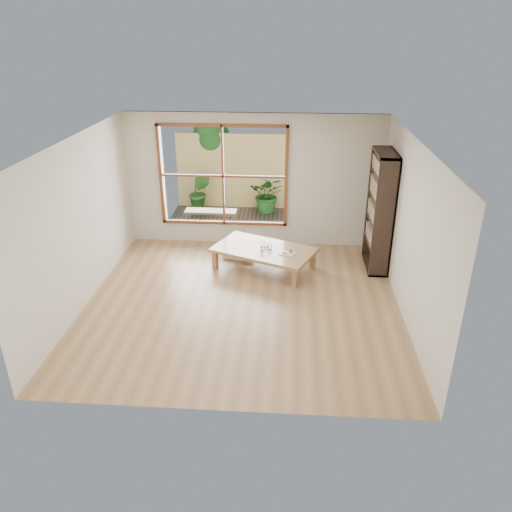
{
  "coord_description": "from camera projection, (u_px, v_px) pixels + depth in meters",
  "views": [
    {
      "loc": [
        0.72,
        -6.96,
        4.08
      ],
      "look_at": [
        0.17,
        0.6,
        0.55
      ],
      "focal_mm": 35.0,
      "sensor_mm": 36.0,
      "label": 1
    }
  ],
  "objects": [
    {
      "name": "shrub_left",
      "position": [
        200.0,
        192.0,
        11.73
      ],
      "size": [
        0.52,
        0.42,
        0.93
      ],
      "primitive_type": "imported",
      "rotation": [
        0.0,
        0.0,
        0.02
      ],
      "color": "#24551F",
      "rests_on": "deck"
    },
    {
      "name": "glass_tall",
      "position": [
        262.0,
        248.0,
        8.92
      ],
      "size": [
        0.06,
        0.06,
        0.12
      ],
      "primitive_type": "cylinder",
      "color": "silver",
      "rests_on": "low_table"
    },
    {
      "name": "bookshelf",
      "position": [
        380.0,
        212.0,
        8.83
      ],
      "size": [
        0.34,
        0.96,
        2.13
      ],
      "primitive_type": "cube",
      "color": "#31221B",
      "rests_on": "ground"
    },
    {
      "name": "garden_bench",
      "position": [
        211.0,
        213.0,
        10.93
      ],
      "size": [
        1.13,
        0.35,
        0.36
      ],
      "rotation": [
        0.0,
        0.0,
        -0.02
      ],
      "color": "#31221B",
      "rests_on": "deck"
    },
    {
      "name": "bamboo_fence",
      "position": [
        235.0,
        172.0,
        11.84
      ],
      "size": [
        2.8,
        0.06,
        1.8
      ],
      "primitive_type": "cube",
      "color": "#DEBF72",
      "rests_on": "ground"
    },
    {
      "name": "shrub_right",
      "position": [
        268.0,
        194.0,
        11.67
      ],
      "size": [
        0.87,
        0.78,
        0.88
      ],
      "primitive_type": "imported",
      "rotation": [
        0.0,
        0.0,
        -0.12
      ],
      "color": "#24551F",
      "rests_on": "deck"
    },
    {
      "name": "floor_cushion",
      "position": [
        242.0,
        252.0,
        9.72
      ],
      "size": [
        0.7,
        0.7,
        0.09
      ],
      "primitive_type": "cube",
      "rotation": [
        0.0,
        0.0,
        -0.21
      ],
      "color": "white",
      "rests_on": "ground"
    },
    {
      "name": "glass_short",
      "position": [
        266.0,
        245.0,
        9.09
      ],
      "size": [
        0.07,
        0.07,
        0.09
      ],
      "primitive_type": "cylinder",
      "color": "silver",
      "rests_on": "low_table"
    },
    {
      "name": "deck",
      "position": [
        231.0,
        222.0,
        11.32
      ],
      "size": [
        2.8,
        2.0,
        0.05
      ],
      "primitive_type": "cube",
      "color": "#3C332C",
      "rests_on": "ground"
    },
    {
      "name": "glass_mid",
      "position": [
        270.0,
        247.0,
        8.97
      ],
      "size": [
        0.08,
        0.08,
        0.11
      ],
      "primitive_type": "cylinder",
      "color": "silver",
      "rests_on": "low_table"
    },
    {
      "name": "ground",
      "position": [
        243.0,
        302.0,
        8.06
      ],
      "size": [
        5.0,
        5.0,
        0.0
      ],
      "primitive_type": "plane",
      "color": "tan",
      "rests_on": "ground"
    },
    {
      "name": "food_tray",
      "position": [
        288.0,
        253.0,
        8.82
      ],
      "size": [
        0.31,
        0.27,
        0.08
      ],
      "rotation": [
        0.0,
        0.0,
        -0.39
      ],
      "color": "white",
      "rests_on": "low_table"
    },
    {
      "name": "low_table",
      "position": [
        264.0,
        251.0,
        9.06
      ],
      "size": [
        2.02,
        1.62,
        0.39
      ],
      "rotation": [
        0.0,
        0.0,
        -0.41
      ],
      "color": "#A88451",
      "rests_on": "ground"
    },
    {
      "name": "garden_tree",
      "position": [
        208.0,
        138.0,
        11.85
      ],
      "size": [
        1.04,
        0.85,
        2.22
      ],
      "color": "#4C3D2D",
      "rests_on": "ground"
    },
    {
      "name": "glass_small",
      "position": [
        264.0,
        245.0,
        9.08
      ],
      "size": [
        0.07,
        0.07,
        0.09
      ],
      "primitive_type": "cylinder",
      "color": "silver",
      "rests_on": "low_table"
    }
  ]
}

